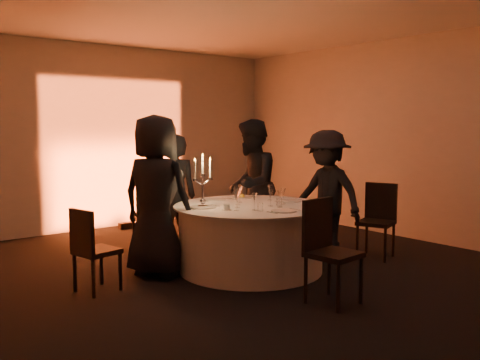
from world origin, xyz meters
TOP-DOWN VIEW (x-y plane):
  - floor at (0.00, 0.00)m, footprint 7.00×7.00m
  - ceiling at (0.00, 0.00)m, footprint 7.00×7.00m
  - wall_back at (0.00, 3.50)m, footprint 7.00×0.00m
  - wall_right at (3.00, 0.00)m, footprint 0.00×7.00m
  - uplighter_fixture at (0.00, 3.20)m, footprint 0.25×0.12m
  - banquet_table at (0.00, 0.00)m, footprint 1.80×1.80m
  - chair_left at (-1.82, 0.34)m, footprint 0.45×0.45m
  - chair_back_left at (-0.50, 1.48)m, footprint 0.54×0.54m
  - chair_back_right at (0.90, 1.23)m, footprint 0.60×0.60m
  - chair_right at (1.69, -0.54)m, footprint 0.53×0.53m
  - chair_front at (-0.15, -1.33)m, footprint 0.48×0.48m
  - guest_left at (-0.98, 0.48)m, footprint 0.91×1.05m
  - guest_back_left at (-0.38, 1.06)m, footprint 0.67×0.55m
  - guest_back_right at (0.68, 0.81)m, footprint 1.10×1.07m
  - guest_right at (1.21, -0.09)m, footprint 0.68×1.10m
  - plate_left at (-0.53, 0.20)m, footprint 0.36×0.29m
  - plate_back_left at (-0.08, 0.60)m, footprint 0.35×0.26m
  - plate_back_right at (0.30, 0.53)m, footprint 0.36×0.26m
  - plate_right at (0.58, -0.06)m, footprint 0.36×0.28m
  - plate_front at (-0.01, -0.57)m, footprint 0.36×0.28m
  - coffee_cup at (-0.43, -0.10)m, footprint 0.11×0.11m
  - candelabra at (-0.52, 0.23)m, footprint 0.26×0.12m
  - wine_glass_a at (0.03, 0.25)m, footprint 0.07×0.07m
  - wine_glass_b at (0.45, 0.17)m, footprint 0.07×0.07m
  - wine_glass_c at (-0.37, -0.21)m, footprint 0.07×0.07m
  - wine_glass_d at (-0.25, -0.06)m, footprint 0.07×0.07m
  - wine_glass_e at (0.13, -0.20)m, footprint 0.07×0.07m
  - wine_glass_f at (-0.20, -0.31)m, footprint 0.07×0.07m
  - wine_glass_g at (-0.10, 0.11)m, footprint 0.07×0.07m
  - wine_glass_h at (0.35, -0.18)m, footprint 0.07×0.07m
  - wine_glass_i at (0.16, -0.33)m, footprint 0.07×0.07m
  - tumbler_a at (0.23, -0.24)m, footprint 0.07×0.07m
  - tumbler_b at (-0.19, -0.39)m, footprint 0.07×0.07m

SIDE VIEW (x-z plane):
  - floor at x=0.00m, z-range 0.00..0.00m
  - uplighter_fixture at x=0.00m, z-range 0.00..0.10m
  - banquet_table at x=0.00m, z-range 0.00..0.77m
  - chair_left at x=-1.82m, z-range 0.05..0.92m
  - chair_right at x=1.69m, z-range 0.06..1.01m
  - chair_back_right at x=0.90m, z-range 0.06..1.05m
  - chair_back_left at x=-0.50m, z-range 0.06..1.05m
  - chair_front at x=-0.15m, z-range 0.06..1.06m
  - plate_back_left at x=-0.08m, z-range 0.77..0.78m
  - plate_front at x=-0.01m, z-range 0.77..0.78m
  - plate_right at x=0.58m, z-range 0.77..0.78m
  - plate_left at x=-0.53m, z-range 0.77..0.78m
  - plate_back_right at x=0.30m, z-range 0.75..0.83m
  - guest_back_left at x=-0.38m, z-range 0.00..1.59m
  - coffee_cup at x=-0.43m, z-range 0.77..0.83m
  - tumbler_a at x=0.23m, z-range 0.77..0.86m
  - tumbler_b at x=-0.19m, z-range 0.77..0.86m
  - guest_right at x=1.21m, z-range 0.00..1.64m
  - guest_back_right at x=0.68m, z-range 0.00..1.78m
  - wine_glass_a at x=0.03m, z-range 0.81..1.00m
  - wine_glass_b at x=0.45m, z-range 0.81..1.00m
  - wine_glass_c at x=-0.37m, z-range 0.81..1.00m
  - wine_glass_d at x=-0.25m, z-range 0.81..1.00m
  - wine_glass_e at x=0.13m, z-range 0.81..1.00m
  - wine_glass_f at x=-0.20m, z-range 0.81..1.00m
  - wine_glass_g at x=-0.10m, z-range 0.81..1.00m
  - wine_glass_h at x=0.35m, z-range 0.81..1.00m
  - wine_glass_i at x=0.16m, z-range 0.81..1.00m
  - guest_left at x=-0.98m, z-range 0.00..1.82m
  - candelabra at x=-0.52m, z-range 0.68..1.29m
  - wall_back at x=0.00m, z-range -2.00..5.00m
  - wall_right at x=3.00m, z-range -2.00..5.00m
  - ceiling at x=0.00m, z-range 3.00..3.00m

